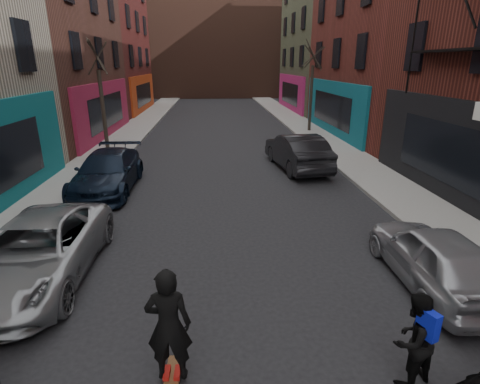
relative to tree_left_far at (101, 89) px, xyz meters
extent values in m
cube|color=gray|center=(-0.05, 12.00, -3.31)|extent=(2.50, 84.00, 0.13)
cube|color=gray|center=(12.45, 12.00, -3.31)|extent=(2.50, 84.00, 0.13)
cube|color=#47281E|center=(6.20, 38.00, 3.62)|extent=(40.00, 10.00, 14.00)
imported|color=gray|center=(1.67, -12.34, -2.70)|extent=(2.28, 4.93, 1.37)
imported|color=black|center=(1.60, -6.11, -2.65)|extent=(2.04, 5.01, 1.45)
imported|color=#97999F|center=(10.29, -13.21, -2.71)|extent=(1.69, 4.00, 1.35)
imported|color=black|center=(9.40, -3.56, -2.57)|extent=(2.33, 5.08, 1.61)
cube|color=brown|center=(4.89, -15.47, -3.33)|extent=(0.25, 0.81, 0.10)
imported|color=black|center=(4.89, -15.47, -2.37)|extent=(0.68, 0.46, 1.83)
imported|color=black|center=(8.45, -15.73, -2.62)|extent=(0.90, 0.81, 1.52)
cube|color=#0D19B8|center=(8.52, -15.90, -2.22)|extent=(0.24, 0.33, 0.42)
camera|label=1|loc=(5.59, -20.01, 1.21)|focal=28.00mm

